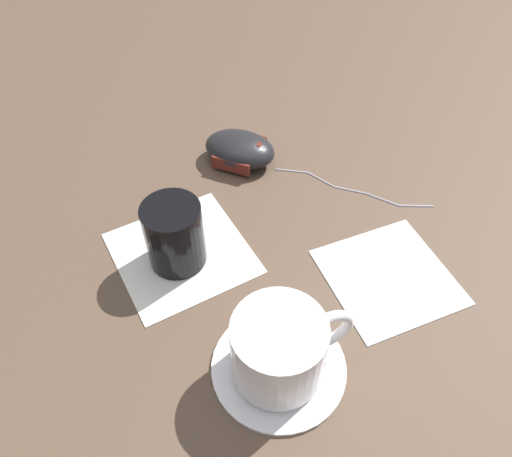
{
  "coord_description": "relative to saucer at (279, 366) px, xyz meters",
  "views": [
    {
      "loc": [
        -0.25,
        0.19,
        0.44
      ],
      "look_at": [
        0.02,
        -0.06,
        0.03
      ],
      "focal_mm": 35.0,
      "sensor_mm": 36.0,
      "label": 1
    }
  ],
  "objects": [
    {
      "name": "drinking_glass",
      "position": [
        0.17,
        -0.01,
        0.04
      ],
      "size": [
        0.06,
        0.06,
        0.08
      ],
      "primitive_type": "cylinder",
      "color": "black",
      "rests_on": "napkin_under_glass"
    },
    {
      "name": "computer_mouse",
      "position": [
        0.25,
        -0.17,
        0.02
      ],
      "size": [
        0.11,
        0.1,
        0.04
      ],
      "color": "black",
      "rests_on": "ground"
    },
    {
      "name": "saucer",
      "position": [
        0.0,
        0.0,
        0.0
      ],
      "size": [
        0.13,
        0.13,
        0.01
      ],
      "primitive_type": "cylinder",
      "color": "white",
      "rests_on": "ground"
    },
    {
      "name": "mouse_cable",
      "position": [
        0.11,
        -0.24,
        -0.0
      ],
      "size": [
        0.18,
        0.1,
        0.0
      ],
      "color": "gray",
      "rests_on": "ground"
    },
    {
      "name": "coffee_cup",
      "position": [
        -0.0,
        0.0,
        0.04
      ],
      "size": [
        0.08,
        0.11,
        0.07
      ],
      "color": "white",
      "rests_on": "saucer"
    },
    {
      "name": "napkin_under_glass",
      "position": [
        0.17,
        -0.02,
        -0.0
      ],
      "size": [
        0.17,
        0.17,
        0.0
      ],
      "primitive_type": "cube",
      "rotation": [
        0.0,
        0.0,
        -0.22
      ],
      "color": "silver",
      "rests_on": "ground"
    },
    {
      "name": "napkin_spare",
      "position": [
        -0.0,
        -0.16,
        -0.0
      ],
      "size": [
        0.17,
        0.17,
        0.0
      ],
      "primitive_type": "cube",
      "rotation": [
        0.0,
        0.0,
        -0.35
      ],
      "color": "white",
      "rests_on": "ground"
    },
    {
      "name": "ground_plane",
      "position": [
        0.1,
        -0.03,
        -0.0
      ],
      "size": [
        3.0,
        3.0,
        0.0
      ],
      "primitive_type": "plane",
      "color": "brown"
    }
  ]
}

